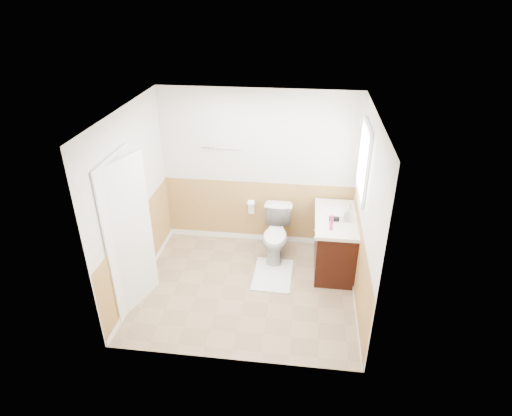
# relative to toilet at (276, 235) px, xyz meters

# --- Properties ---
(floor) EXTENTS (3.00, 3.00, 0.00)m
(floor) POSITION_rel_toilet_xyz_m (-0.34, -0.84, -0.39)
(floor) COLOR #8C7051
(floor) RESTS_ON ground
(ceiling) EXTENTS (3.00, 3.00, 0.00)m
(ceiling) POSITION_rel_toilet_xyz_m (-0.34, -0.84, 2.11)
(ceiling) COLOR white
(ceiling) RESTS_ON floor
(wall_back) EXTENTS (3.00, 0.00, 3.00)m
(wall_back) POSITION_rel_toilet_xyz_m (-0.34, 0.46, 0.86)
(wall_back) COLOR silver
(wall_back) RESTS_ON floor
(wall_front) EXTENTS (3.00, 0.00, 3.00)m
(wall_front) POSITION_rel_toilet_xyz_m (-0.34, -2.14, 0.86)
(wall_front) COLOR silver
(wall_front) RESTS_ON floor
(wall_left) EXTENTS (0.00, 3.00, 3.00)m
(wall_left) POSITION_rel_toilet_xyz_m (-1.84, -0.84, 0.86)
(wall_left) COLOR silver
(wall_left) RESTS_ON floor
(wall_right) EXTENTS (0.00, 3.00, 3.00)m
(wall_right) POSITION_rel_toilet_xyz_m (1.16, -0.84, 0.86)
(wall_right) COLOR silver
(wall_right) RESTS_ON floor
(wainscot_back) EXTENTS (3.00, 0.00, 3.00)m
(wainscot_back) POSITION_rel_toilet_xyz_m (-0.34, 0.45, 0.11)
(wainscot_back) COLOR tan
(wainscot_back) RESTS_ON floor
(wainscot_front) EXTENTS (3.00, 0.00, 3.00)m
(wainscot_front) POSITION_rel_toilet_xyz_m (-0.34, -2.12, 0.11)
(wainscot_front) COLOR tan
(wainscot_front) RESTS_ON floor
(wainscot_left) EXTENTS (0.00, 2.60, 2.60)m
(wainscot_left) POSITION_rel_toilet_xyz_m (-1.83, -0.84, 0.11)
(wainscot_left) COLOR tan
(wainscot_left) RESTS_ON floor
(wainscot_right) EXTENTS (0.00, 2.60, 2.60)m
(wainscot_right) POSITION_rel_toilet_xyz_m (1.15, -0.84, 0.11)
(wainscot_right) COLOR tan
(wainscot_right) RESTS_ON floor
(toilet) EXTENTS (0.45, 0.77, 0.78)m
(toilet) POSITION_rel_toilet_xyz_m (0.00, 0.00, 0.00)
(toilet) COLOR silver
(toilet) RESTS_ON floor
(bath_mat) EXTENTS (0.56, 0.81, 0.02)m
(bath_mat) POSITION_rel_toilet_xyz_m (0.00, -0.50, -0.38)
(bath_mat) COLOR white
(bath_mat) RESTS_ON floor
(vanity_cabinet) EXTENTS (0.55, 1.10, 0.80)m
(vanity_cabinet) POSITION_rel_toilet_xyz_m (0.88, -0.17, 0.01)
(vanity_cabinet) COLOR black
(vanity_cabinet) RESTS_ON floor
(vanity_knob_left) EXTENTS (0.03, 0.03, 0.03)m
(vanity_knob_left) POSITION_rel_toilet_xyz_m (0.58, -0.27, 0.16)
(vanity_knob_left) COLOR silver
(vanity_knob_left) RESTS_ON vanity_cabinet
(vanity_knob_right) EXTENTS (0.03, 0.03, 0.03)m
(vanity_knob_right) POSITION_rel_toilet_xyz_m (0.58, -0.07, 0.16)
(vanity_knob_right) COLOR silver
(vanity_knob_right) RESTS_ON vanity_cabinet
(countertop) EXTENTS (0.60, 1.15, 0.05)m
(countertop) POSITION_rel_toilet_xyz_m (0.87, -0.17, 0.43)
(countertop) COLOR silver
(countertop) RESTS_ON vanity_cabinet
(sink_basin) EXTENTS (0.36, 0.36, 0.02)m
(sink_basin) POSITION_rel_toilet_xyz_m (0.88, -0.02, 0.47)
(sink_basin) COLOR silver
(sink_basin) RESTS_ON countertop
(faucet) EXTENTS (0.02, 0.02, 0.14)m
(faucet) POSITION_rel_toilet_xyz_m (1.06, -0.02, 0.53)
(faucet) COLOR silver
(faucet) RESTS_ON countertop
(lotion_bottle) EXTENTS (0.05, 0.05, 0.22)m
(lotion_bottle) POSITION_rel_toilet_xyz_m (0.78, -0.52, 0.57)
(lotion_bottle) COLOR #D6377F
(lotion_bottle) RESTS_ON countertop
(soap_dispenser) EXTENTS (0.08, 0.09, 0.18)m
(soap_dispenser) POSITION_rel_toilet_xyz_m (1.00, -0.25, 0.55)
(soap_dispenser) COLOR gray
(soap_dispenser) RESTS_ON countertop
(hair_dryer_body) EXTENTS (0.14, 0.07, 0.07)m
(hair_dryer_body) POSITION_rel_toilet_xyz_m (0.83, -0.27, 0.49)
(hair_dryer_body) COLOR black
(hair_dryer_body) RESTS_ON countertop
(hair_dryer_handle) EXTENTS (0.03, 0.03, 0.07)m
(hair_dryer_handle) POSITION_rel_toilet_xyz_m (0.80, -0.26, 0.46)
(hair_dryer_handle) COLOR black
(hair_dryer_handle) RESTS_ON countertop
(mirror_panel) EXTENTS (0.02, 0.35, 0.90)m
(mirror_panel) POSITION_rel_toilet_xyz_m (1.14, 0.26, 1.16)
(mirror_panel) COLOR silver
(mirror_panel) RESTS_ON wall_right
(window_frame) EXTENTS (0.04, 0.80, 1.00)m
(window_frame) POSITION_rel_toilet_xyz_m (1.13, -0.25, 1.36)
(window_frame) COLOR white
(window_frame) RESTS_ON wall_right
(window_glass) EXTENTS (0.01, 0.70, 0.90)m
(window_glass) POSITION_rel_toilet_xyz_m (1.15, -0.25, 1.36)
(window_glass) COLOR white
(window_glass) RESTS_ON wall_right
(door) EXTENTS (0.29, 0.78, 2.04)m
(door) POSITION_rel_toilet_xyz_m (-1.74, -1.29, 0.63)
(door) COLOR white
(door) RESTS_ON wall_left
(door_frame) EXTENTS (0.02, 0.92, 2.10)m
(door_frame) POSITION_rel_toilet_xyz_m (-1.81, -1.29, 0.64)
(door_frame) COLOR white
(door_frame) RESTS_ON wall_left
(door_knob) EXTENTS (0.06, 0.06, 0.06)m
(door_knob) POSITION_rel_toilet_xyz_m (-1.68, -0.96, 0.56)
(door_knob) COLOR silver
(door_knob) RESTS_ON door
(towel_bar) EXTENTS (0.62, 0.02, 0.02)m
(towel_bar) POSITION_rel_toilet_xyz_m (-0.89, 0.41, 1.21)
(towel_bar) COLOR silver
(towel_bar) RESTS_ON wall_back
(tp_holder_bar) EXTENTS (0.14, 0.02, 0.02)m
(tp_holder_bar) POSITION_rel_toilet_xyz_m (-0.44, 0.39, 0.31)
(tp_holder_bar) COLOR silver
(tp_holder_bar) RESTS_ON wall_back
(tp_roll) EXTENTS (0.10, 0.11, 0.11)m
(tp_roll) POSITION_rel_toilet_xyz_m (-0.44, 0.39, 0.31)
(tp_roll) COLOR white
(tp_roll) RESTS_ON tp_holder_bar
(tp_sheet) EXTENTS (0.10, 0.01, 0.16)m
(tp_sheet) POSITION_rel_toilet_xyz_m (-0.44, 0.39, 0.20)
(tp_sheet) COLOR white
(tp_sheet) RESTS_ON tp_roll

